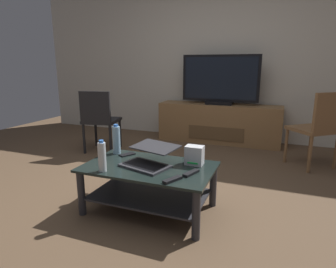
{
  "coord_description": "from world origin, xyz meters",
  "views": [
    {
      "loc": [
        0.99,
        -2.31,
        1.19
      ],
      "look_at": [
        0.02,
        0.19,
        0.54
      ],
      "focal_mm": 30.6,
      "sensor_mm": 36.0,
      "label": 1
    }
  ],
  "objects_px": {
    "media_cabinet": "(219,123)",
    "side_chair": "(99,118)",
    "router_box": "(194,155)",
    "cell_phone": "(127,154)",
    "laptop": "(149,158)",
    "television": "(220,81)",
    "dining_chair": "(319,126)",
    "water_bottle_far": "(102,157)",
    "water_bottle_near": "(116,140)",
    "tv_remote": "(172,180)",
    "coffee_table": "(149,180)",
    "soundbar_remote": "(191,173)"
  },
  "relations": [
    {
      "from": "media_cabinet",
      "to": "side_chair",
      "type": "bearing_deg",
      "value": -141.52
    },
    {
      "from": "router_box",
      "to": "side_chair",
      "type": "bearing_deg",
      "value": 146.72
    },
    {
      "from": "cell_phone",
      "to": "laptop",
      "type": "bearing_deg",
      "value": -1.01
    },
    {
      "from": "side_chair",
      "to": "laptop",
      "type": "distance_m",
      "value": 1.82
    },
    {
      "from": "television",
      "to": "dining_chair",
      "type": "xyz_separation_m",
      "value": [
        1.3,
        -0.74,
        -0.45
      ]
    },
    {
      "from": "media_cabinet",
      "to": "water_bottle_far",
      "type": "distance_m",
      "value": 2.66
    },
    {
      "from": "media_cabinet",
      "to": "water_bottle_near",
      "type": "relative_size",
      "value": 6.8
    },
    {
      "from": "television",
      "to": "water_bottle_far",
      "type": "height_order",
      "value": "television"
    },
    {
      "from": "water_bottle_far",
      "to": "cell_phone",
      "type": "bearing_deg",
      "value": 93.4
    },
    {
      "from": "media_cabinet",
      "to": "water_bottle_near",
      "type": "distance_m",
      "value": 2.26
    },
    {
      "from": "water_bottle_far",
      "to": "cell_phone",
      "type": "height_order",
      "value": "water_bottle_far"
    },
    {
      "from": "water_bottle_near",
      "to": "tv_remote",
      "type": "xyz_separation_m",
      "value": [
        0.7,
        -0.42,
        -0.12
      ]
    },
    {
      "from": "coffee_table",
      "to": "water_bottle_far",
      "type": "xyz_separation_m",
      "value": [
        -0.28,
        -0.24,
        0.24
      ]
    },
    {
      "from": "laptop",
      "to": "water_bottle_near",
      "type": "distance_m",
      "value": 0.46
    },
    {
      "from": "water_bottle_far",
      "to": "soundbar_remote",
      "type": "distance_m",
      "value": 0.69
    },
    {
      "from": "router_box",
      "to": "tv_remote",
      "type": "bearing_deg",
      "value": -96.78
    },
    {
      "from": "media_cabinet",
      "to": "soundbar_remote",
      "type": "height_order",
      "value": "media_cabinet"
    },
    {
      "from": "cell_phone",
      "to": "tv_remote",
      "type": "height_order",
      "value": "tv_remote"
    },
    {
      "from": "laptop",
      "to": "tv_remote",
      "type": "xyz_separation_m",
      "value": [
        0.29,
        -0.24,
        -0.05
      ]
    },
    {
      "from": "coffee_table",
      "to": "router_box",
      "type": "height_order",
      "value": "router_box"
    },
    {
      "from": "tv_remote",
      "to": "side_chair",
      "type": "bearing_deg",
      "value": 162.82
    },
    {
      "from": "coffee_table",
      "to": "water_bottle_near",
      "type": "xyz_separation_m",
      "value": [
        -0.42,
        0.2,
        0.25
      ]
    },
    {
      "from": "side_chair",
      "to": "dining_chair",
      "type": "bearing_deg",
      "value": 7.71
    },
    {
      "from": "media_cabinet",
      "to": "dining_chair",
      "type": "distance_m",
      "value": 1.52
    },
    {
      "from": "side_chair",
      "to": "router_box",
      "type": "xyz_separation_m",
      "value": [
        1.66,
        -1.09,
        -0.01
      ]
    },
    {
      "from": "cell_phone",
      "to": "side_chair",
      "type": "bearing_deg",
      "value": 162.48
    },
    {
      "from": "media_cabinet",
      "to": "tv_remote",
      "type": "height_order",
      "value": "media_cabinet"
    },
    {
      "from": "cell_phone",
      "to": "soundbar_remote",
      "type": "xyz_separation_m",
      "value": [
        0.68,
        -0.24,
        0.01
      ]
    },
    {
      "from": "soundbar_remote",
      "to": "water_bottle_near",
      "type": "bearing_deg",
      "value": -178.79
    },
    {
      "from": "media_cabinet",
      "to": "router_box",
      "type": "bearing_deg",
      "value": -83.73
    },
    {
      "from": "dining_chair",
      "to": "tv_remote",
      "type": "height_order",
      "value": "dining_chair"
    },
    {
      "from": "media_cabinet",
      "to": "router_box",
      "type": "xyz_separation_m",
      "value": [
        0.24,
        -2.22,
        0.17
      ]
    },
    {
      "from": "soundbar_remote",
      "to": "laptop",
      "type": "bearing_deg",
      "value": -171.64
    },
    {
      "from": "laptop",
      "to": "tv_remote",
      "type": "distance_m",
      "value": 0.38
    },
    {
      "from": "tv_remote",
      "to": "dining_chair",
      "type": "bearing_deg",
      "value": 84.52
    },
    {
      "from": "coffee_table",
      "to": "water_bottle_near",
      "type": "bearing_deg",
      "value": 154.79
    },
    {
      "from": "laptop",
      "to": "soundbar_remote",
      "type": "bearing_deg",
      "value": -10.45
    },
    {
      "from": "dining_chair",
      "to": "water_bottle_near",
      "type": "distance_m",
      "value": 2.3
    },
    {
      "from": "water_bottle_far",
      "to": "coffee_table",
      "type": "bearing_deg",
      "value": 40.77
    },
    {
      "from": "dining_chair",
      "to": "cell_phone",
      "type": "distance_m",
      "value": 2.23
    },
    {
      "from": "media_cabinet",
      "to": "water_bottle_near",
      "type": "xyz_separation_m",
      "value": [
        -0.51,
        -2.19,
        0.22
      ]
    },
    {
      "from": "water_bottle_near",
      "to": "tv_remote",
      "type": "distance_m",
      "value": 0.83
    },
    {
      "from": "soundbar_remote",
      "to": "router_box",
      "type": "bearing_deg",
      "value": 118.88
    },
    {
      "from": "media_cabinet",
      "to": "soundbar_remote",
      "type": "relative_size",
      "value": 11.66
    },
    {
      "from": "television",
      "to": "water_bottle_near",
      "type": "xyz_separation_m",
      "value": [
        -0.51,
        -2.17,
        -0.43
      ]
    },
    {
      "from": "media_cabinet",
      "to": "laptop",
      "type": "distance_m",
      "value": 2.38
    },
    {
      "from": "soundbar_remote",
      "to": "side_chair",
      "type": "bearing_deg",
      "value": 161.2
    },
    {
      "from": "water_bottle_far",
      "to": "soundbar_remote",
      "type": "bearing_deg",
      "value": 15.9
    },
    {
      "from": "laptop",
      "to": "soundbar_remote",
      "type": "distance_m",
      "value": 0.39
    },
    {
      "from": "router_box",
      "to": "water_bottle_far",
      "type": "xyz_separation_m",
      "value": [
        -0.61,
        -0.41,
        0.04
      ]
    }
  ]
}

